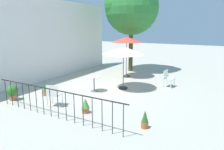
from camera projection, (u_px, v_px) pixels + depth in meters
The scene contains 13 objects.
ground_plane at pixel (111, 89), 10.59m from camera, with size 60.00×60.00×0.00m, color #ADAB9D.
villa_facade at pixel (45, 40), 12.26m from camera, with size 11.82×0.30×4.64m, color white.
terrace_railing at pixel (54, 99), 7.18m from camera, with size 0.03×5.66×1.01m.
shade_tree at pixel (131, 8), 14.23m from camera, with size 3.78×3.60×6.11m.
patio_umbrella_0 at pixel (124, 51), 10.29m from camera, with size 2.04×2.04×2.18m.
patio_umbrella_1 at pixel (127, 40), 12.74m from camera, with size 1.89×1.89×2.54m.
cafe_table_0 at pixel (94, 81), 10.18m from camera, with size 0.67×0.67×0.75m.
patio_chair_0 at pixel (168, 77), 11.01m from camera, with size 0.54×0.49×0.86m.
patio_chair_1 at pixel (53, 94), 8.24m from camera, with size 0.55×0.60×0.88m.
potted_plant_0 at pixel (145, 120), 6.51m from camera, with size 0.23×0.23×0.58m.
potted_plant_1 at pixel (12, 92), 9.00m from camera, with size 0.46×0.46×0.66m.
potted_plant_2 at pixel (45, 89), 9.59m from camera, with size 0.21×0.21×0.67m.
potted_plant_3 at pixel (85, 105), 7.67m from camera, with size 0.30×0.30×0.55m.
Camera 1 is at (-8.78, -5.13, 3.07)m, focal length 33.95 mm.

